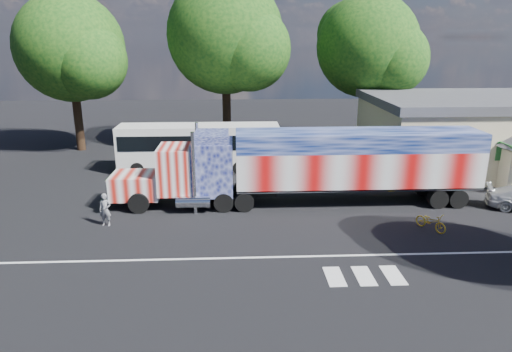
{
  "coord_description": "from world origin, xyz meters",
  "views": [
    {
      "loc": [
        -1.13,
        -20.99,
        9.23
      ],
      "look_at": [
        0.0,
        3.0,
        1.9
      ],
      "focal_mm": 32.0,
      "sensor_mm": 36.0,
      "label": 1
    }
  ],
  "objects_px": {
    "tree_nw_a": "(72,48)",
    "tree_n_mid": "(227,36)",
    "woman": "(105,210)",
    "bicycle": "(431,221)",
    "semi_truck": "(311,164)",
    "coach_bus": "(199,147)",
    "tree_ne_a": "(369,47)"
  },
  "relations": [
    {
      "from": "semi_truck",
      "to": "tree_n_mid",
      "type": "distance_m",
      "value": 16.28
    },
    {
      "from": "woman",
      "to": "tree_ne_a",
      "type": "height_order",
      "value": "tree_ne_a"
    },
    {
      "from": "tree_ne_a",
      "to": "bicycle",
      "type": "bearing_deg",
      "value": -95.34
    },
    {
      "from": "semi_truck",
      "to": "tree_n_mid",
      "type": "xyz_separation_m",
      "value": [
        -4.82,
        13.89,
        7.0
      ]
    },
    {
      "from": "bicycle",
      "to": "tree_ne_a",
      "type": "distance_m",
      "value": 20.56
    },
    {
      "from": "bicycle",
      "to": "tree_n_mid",
      "type": "relative_size",
      "value": 0.12
    },
    {
      "from": "woman",
      "to": "bicycle",
      "type": "xyz_separation_m",
      "value": [
        16.32,
        -1.34,
        -0.4
      ]
    },
    {
      "from": "bicycle",
      "to": "tree_ne_a",
      "type": "xyz_separation_m",
      "value": [
        1.76,
        18.85,
        8.0
      ]
    },
    {
      "from": "tree_n_mid",
      "to": "bicycle",
      "type": "bearing_deg",
      "value": -60.53
    },
    {
      "from": "coach_bus",
      "to": "tree_ne_a",
      "type": "distance_m",
      "value": 17.3
    },
    {
      "from": "bicycle",
      "to": "semi_truck",
      "type": "bearing_deg",
      "value": 110.25
    },
    {
      "from": "semi_truck",
      "to": "bicycle",
      "type": "relative_size",
      "value": 12.41
    },
    {
      "from": "tree_nw_a",
      "to": "tree_n_mid",
      "type": "xyz_separation_m",
      "value": [
        12.48,
        0.0,
        0.97
      ]
    },
    {
      "from": "tree_ne_a",
      "to": "coach_bus",
      "type": "bearing_deg",
      "value": -151.56
    },
    {
      "from": "bicycle",
      "to": "woman",
      "type": "bearing_deg",
      "value": 143.27
    },
    {
      "from": "semi_truck",
      "to": "coach_bus",
      "type": "relative_size",
      "value": 1.87
    },
    {
      "from": "semi_truck",
      "to": "tree_nw_a",
      "type": "bearing_deg",
      "value": 141.27
    },
    {
      "from": "semi_truck",
      "to": "coach_bus",
      "type": "distance_m",
      "value": 9.91
    },
    {
      "from": "woman",
      "to": "tree_nw_a",
      "type": "height_order",
      "value": "tree_nw_a"
    },
    {
      "from": "tree_n_mid",
      "to": "woman",
      "type": "bearing_deg",
      "value": -110.13
    },
    {
      "from": "coach_bus",
      "to": "tree_nw_a",
      "type": "xyz_separation_m",
      "value": [
        -10.44,
        6.77,
        6.65
      ]
    },
    {
      "from": "bicycle",
      "to": "tree_n_mid",
      "type": "height_order",
      "value": "tree_n_mid"
    },
    {
      "from": "bicycle",
      "to": "tree_ne_a",
      "type": "bearing_deg",
      "value": 52.63
    },
    {
      "from": "coach_bus",
      "to": "tree_n_mid",
      "type": "distance_m",
      "value": 10.4
    },
    {
      "from": "semi_truck",
      "to": "woman",
      "type": "height_order",
      "value": "semi_truck"
    },
    {
      "from": "bicycle",
      "to": "tree_n_mid",
      "type": "xyz_separation_m",
      "value": [
        -10.2,
        18.04,
        8.88
      ]
    },
    {
      "from": "semi_truck",
      "to": "tree_nw_a",
      "type": "relative_size",
      "value": 1.67
    },
    {
      "from": "woman",
      "to": "tree_n_mid",
      "type": "xyz_separation_m",
      "value": [
        6.12,
        16.7,
        8.48
      ]
    },
    {
      "from": "coach_bus",
      "to": "woman",
      "type": "bearing_deg",
      "value": -112.32
    },
    {
      "from": "bicycle",
      "to": "tree_ne_a",
      "type": "relative_size",
      "value": 0.13
    },
    {
      "from": "woman",
      "to": "bicycle",
      "type": "bearing_deg",
      "value": 5.47
    },
    {
      "from": "tree_nw_a",
      "to": "tree_n_mid",
      "type": "bearing_deg",
      "value": 0.02
    }
  ]
}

